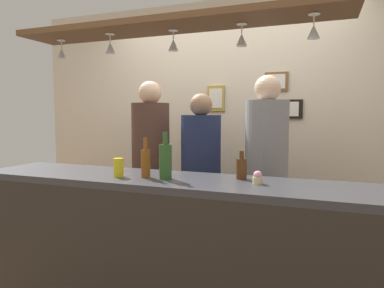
{
  "coord_description": "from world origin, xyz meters",
  "views": [
    {
      "loc": [
        0.92,
        -2.35,
        1.46
      ],
      "look_at": [
        0.0,
        0.1,
        1.23
      ],
      "focal_mm": 32.14,
      "sensor_mm": 36.0,
      "label": 1
    }
  ],
  "objects": [
    {
      "name": "cupcake",
      "position": [
        0.58,
        -0.34,
        1.08
      ],
      "size": [
        0.06,
        0.06,
        0.08
      ],
      "color": "beige",
      "rests_on": "bar_counter"
    },
    {
      "name": "hanging_wineglass_center_right",
      "position": [
        0.87,
        -0.31,
        1.91
      ],
      "size": [
        0.07,
        0.07,
        0.13
      ],
      "color": "silver",
      "rests_on": "overhead_glass_rack"
    },
    {
      "name": "person_middle_navy_shirt",
      "position": [
        -0.03,
        0.41,
        0.98
      ],
      "size": [
        0.34,
        0.34,
        1.63
      ],
      "color": "#2D334C",
      "rests_on": "ground_plane"
    },
    {
      "name": "hanging_wineglass_center",
      "position": [
        0.45,
        -0.25,
        1.91
      ],
      "size": [
        0.07,
        0.07,
        0.13
      ],
      "color": "silver",
      "rests_on": "overhead_glass_rack"
    },
    {
      "name": "bottle_champagne_green",
      "position": [
        0.01,
        -0.39,
        1.16
      ],
      "size": [
        0.08,
        0.08,
        0.3
      ],
      "color": "#2D5623",
      "rests_on": "bar_counter"
    },
    {
      "name": "picture_frame_lower_pair",
      "position": [
        0.6,
        1.06,
        1.5
      ],
      "size": [
        0.3,
        0.02,
        0.18
      ],
      "color": "black",
      "rests_on": "back_wall"
    },
    {
      "name": "bar_counter",
      "position": [
        0.0,
        -0.51,
        0.7
      ],
      "size": [
        2.7,
        0.55,
        1.04
      ],
      "color": "#38383D",
      "rests_on": "ground_plane"
    },
    {
      "name": "bottle_beer_amber_tall",
      "position": [
        -0.14,
        -0.39,
        1.14
      ],
      "size": [
        0.06,
        0.06,
        0.26
      ],
      "color": "brown",
      "rests_on": "bar_counter"
    },
    {
      "name": "back_wall",
      "position": [
        0.0,
        1.1,
        1.3
      ],
      "size": [
        4.4,
        0.06,
        2.6
      ],
      "primitive_type": "cube",
      "color": "beige",
      "rests_on": "ground_plane"
    },
    {
      "name": "hanging_wineglass_center_left",
      "position": [
        -0.0,
        -0.25,
        1.91
      ],
      "size": [
        0.07,
        0.07,
        0.13
      ],
      "color": "silver",
      "rests_on": "overhead_glass_rack"
    },
    {
      "name": "picture_frame_upper_small",
      "position": [
        0.51,
        1.06,
        1.76
      ],
      "size": [
        0.22,
        0.02,
        0.18
      ],
      "color": "brown",
      "rests_on": "back_wall"
    },
    {
      "name": "drink_can",
      "position": [
        -0.32,
        -0.43,
        1.1
      ],
      "size": [
        0.07,
        0.07,
        0.12
      ],
      "primitive_type": "cylinder",
      "color": "yellow",
      "rests_on": "bar_counter"
    },
    {
      "name": "picture_frame_crest",
      "position": [
        -0.1,
        1.06,
        1.61
      ],
      "size": [
        0.18,
        0.02,
        0.26
      ],
      "color": "#B29338",
      "rests_on": "back_wall"
    },
    {
      "name": "bottle_beer_brown_stubby",
      "position": [
        0.46,
        -0.22,
        1.11
      ],
      "size": [
        0.07,
        0.07,
        0.18
      ],
      "color": "#512D14",
      "rests_on": "bar_counter"
    },
    {
      "name": "person_left_brown_shirt",
      "position": [
        -0.51,
        0.41,
        1.06
      ],
      "size": [
        0.34,
        0.34,
        1.75
      ],
      "color": "#2D334C",
      "rests_on": "ground_plane"
    },
    {
      "name": "overhead_glass_rack",
      "position": [
        0.0,
        -0.3,
        2.02
      ],
      "size": [
        2.2,
        0.36,
        0.04
      ],
      "primitive_type": "cube",
      "color": "brown"
    },
    {
      "name": "person_right_grey_shirt",
      "position": [
        0.52,
        0.41,
        1.06
      ],
      "size": [
        0.34,
        0.34,
        1.76
      ],
      "color": "#2D334C",
      "rests_on": "ground_plane"
    },
    {
      "name": "hanging_wineglass_far_left",
      "position": [
        -0.9,
        -0.26,
        1.91
      ],
      "size": [
        0.07,
        0.07,
        0.13
      ],
      "color": "silver",
      "rests_on": "overhead_glass_rack"
    },
    {
      "name": "hanging_wineglass_left",
      "position": [
        -0.44,
        -0.31,
        1.91
      ],
      "size": [
        0.07,
        0.07,
        0.13
      ],
      "color": "silver",
      "rests_on": "overhead_glass_rack"
    }
  ]
}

